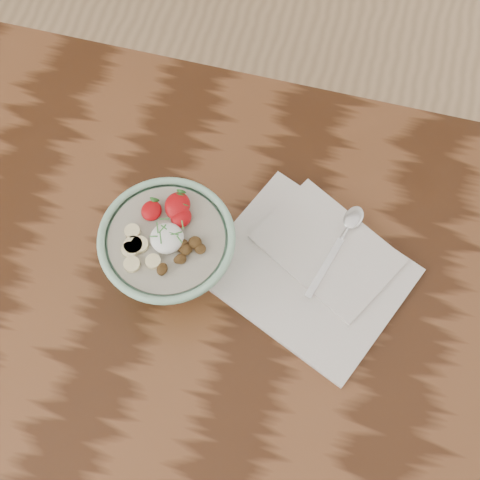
{
  "coord_description": "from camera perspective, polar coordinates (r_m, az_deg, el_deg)",
  "views": [
    {
      "loc": [
        4.08,
        -24.48,
        166.9
      ],
      "look_at": [
        -4.81,
        10.09,
        86.06
      ],
      "focal_mm": 50.0,
      "sensor_mm": 36.0,
      "label": 1
    }
  ],
  "objects": [
    {
      "name": "napkin",
      "position": [
        0.99,
        6.14,
        -2.37
      ],
      "size": [
        33.31,
        30.62,
        1.66
      ],
      "rotation": [
        0.0,
        0.0,
        -0.41
      ],
      "color": "silver",
      "rests_on": "table"
    },
    {
      "name": "breakfast_bowl",
      "position": [
        0.94,
        -6.06,
        -0.79
      ],
      "size": [
        18.66,
        18.66,
        12.18
      ],
      "rotation": [
        0.0,
        0.0,
        0.35
      ],
      "color": "#8FC1A2",
      "rests_on": "table"
    },
    {
      "name": "spoon",
      "position": [
        1.0,
        9.07,
        0.86
      ],
      "size": [
        6.49,
        16.46,
        0.87
      ],
      "rotation": [
        0.0,
        0.0,
        -0.28
      ],
      "color": "silver",
      "rests_on": "napkin"
    },
    {
      "name": "table",
      "position": [
        1.04,
        1.2,
        -10.09
      ],
      "size": [
        160.0,
        90.0,
        75.0
      ],
      "color": "#371C0D",
      "rests_on": "ground"
    }
  ]
}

